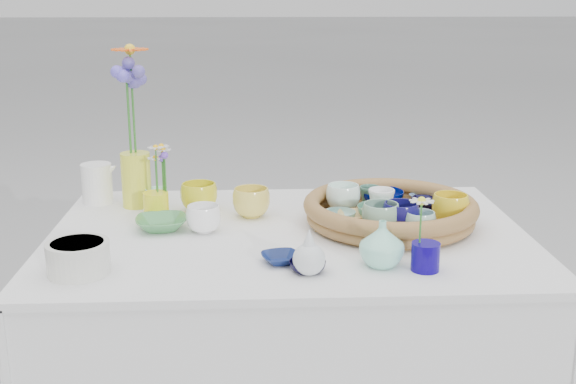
{
  "coord_description": "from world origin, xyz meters",
  "views": [
    {
      "loc": [
        -0.09,
        -1.81,
        1.38
      ],
      "look_at": [
        0.0,
        0.02,
        0.87
      ],
      "focal_mm": 45.0,
      "sensor_mm": 36.0,
      "label": 1
    }
  ],
  "objects": [
    {
      "name": "bud_vase_paleblue",
      "position": [
        0.03,
        -0.3,
        0.82
      ],
      "size": [
        0.07,
        0.07,
        0.11
      ],
      "primitive_type": null,
      "rotation": [
        0.0,
        0.0,
        -0.01
      ],
      "color": "silver",
      "rests_on": "display_table"
    },
    {
      "name": "daisy_cup",
      "position": [
        -0.36,
        0.14,
        0.8
      ],
      "size": [
        0.09,
        0.09,
        0.08
      ],
      "primitive_type": "cylinder",
      "rotation": [
        0.0,
        0.0,
        -0.42
      ],
      "color": "yellow",
      "rests_on": "display_table"
    },
    {
      "name": "fluted_bowl",
      "position": [
        -0.49,
        -0.27,
        0.8
      ],
      "size": [
        0.18,
        0.18,
        0.07
      ],
      "primitive_type": null,
      "rotation": [
        0.0,
        0.0,
        -0.36
      ],
      "color": "silver",
      "rests_on": "display_table"
    },
    {
      "name": "tray_ceramic_9",
      "position": [
        0.29,
        -0.05,
        0.82
      ],
      "size": [
        0.1,
        0.1,
        0.08
      ],
      "primitive_type": "imported",
      "rotation": [
        0.0,
        0.0,
        0.04
      ],
      "color": "#120E52",
      "rests_on": "wicker_tray"
    },
    {
      "name": "loose_ceramic_3",
      "position": [
        -0.22,
        0.01,
        0.8
      ],
      "size": [
        0.11,
        0.11,
        0.07
      ],
      "primitive_type": "imported",
      "rotation": [
        0.0,
        0.0,
        -0.15
      ],
      "color": "white",
      "rests_on": "display_table"
    },
    {
      "name": "tray_ceramic_10",
      "position": [
        0.18,
        0.04,
        0.79
      ],
      "size": [
        0.1,
        0.1,
        0.02
      ],
      "primitive_type": "imported",
      "rotation": [
        0.0,
        0.0,
        -0.09
      ],
      "color": "#F2BD68",
      "rests_on": "wicker_tray"
    },
    {
      "name": "tray_ceramic_4",
      "position": [
        0.23,
        -0.06,
        0.82
      ],
      "size": [
        0.13,
        0.13,
        0.08
      ],
      "primitive_type": "imported",
      "rotation": [
        0.0,
        0.0,
        0.38
      ],
      "color": "#7FAD92",
      "rests_on": "wicker_tray"
    },
    {
      "name": "tray_ceramic_0",
      "position": [
        0.28,
        0.19,
        0.8
      ],
      "size": [
        0.15,
        0.15,
        0.04
      ],
      "primitive_type": "imported",
      "rotation": [
        0.0,
        0.0,
        -0.22
      ],
      "color": "#000A5E",
      "rests_on": "wicker_tray"
    },
    {
      "name": "daisy_posy",
      "position": [
        -0.35,
        0.15,
        0.91
      ],
      "size": [
        0.09,
        0.09,
        0.13
      ],
      "primitive_type": null,
      "rotation": [
        0.0,
        0.0,
        -0.15
      ],
      "color": "silver",
      "rests_on": "daisy_cup"
    },
    {
      "name": "tray_ceramic_5",
      "position": [
        0.14,
        0.04,
        0.8
      ],
      "size": [
        0.11,
        0.11,
        0.03
      ],
      "primitive_type": "imported",
      "rotation": [
        0.0,
        0.0,
        0.39
      ],
      "color": "#89C3BE",
      "rests_on": "wicker_tray"
    },
    {
      "name": "tall_vase_yellow",
      "position": [
        -0.44,
        0.26,
        0.85
      ],
      "size": [
        0.11,
        0.11,
        0.16
      ],
      "primitive_type": "cylinder",
      "rotation": [
        0.0,
        0.0,
        -0.4
      ],
      "color": "yellow",
      "rests_on": "display_table"
    },
    {
      "name": "tray_ceramic_11",
      "position": [
        0.33,
        -0.09,
        0.81
      ],
      "size": [
        0.1,
        0.1,
        0.06
      ],
      "primitive_type": "imported",
      "rotation": [
        0.0,
        0.0,
        0.26
      ],
      "color": "#9BCBBF",
      "rests_on": "wicker_tray"
    },
    {
      "name": "loose_ceramic_1",
      "position": [
        -0.1,
        0.14,
        0.81
      ],
      "size": [
        0.12,
        0.12,
        0.08
      ],
      "primitive_type": "imported",
      "rotation": [
        0.0,
        0.0,
        -0.2
      ],
      "color": "#E4CD51",
      "rests_on": "display_table"
    },
    {
      "name": "tray_ceramic_8",
      "position": [
        0.42,
        0.19,
        0.8
      ],
      "size": [
        0.13,
        0.13,
        0.02
      ],
      "primitive_type": "imported",
      "rotation": [
        0.0,
        0.0,
        0.38
      ],
      "color": "#6F9FDF",
      "rests_on": "wicker_tray"
    },
    {
      "name": "loose_ceramic_6",
      "position": [
        0.03,
        -0.28,
        0.78
      ],
      "size": [
        0.09,
        0.09,
        0.03
      ],
      "primitive_type": "imported",
      "rotation": [
        0.0,
        0.0,
        0.11
      ],
      "color": "black",
      "rests_on": "display_table"
    },
    {
      "name": "bud_vase_cobalt",
      "position": [
        0.3,
        -0.29,
        0.8
      ],
      "size": [
        0.08,
        0.08,
        0.07
      ],
      "primitive_type": "cylinder",
      "rotation": [
        0.0,
        0.0,
        0.21
      ],
      "color": "#0C0069",
      "rests_on": "display_table"
    },
    {
      "name": "loose_ceramic_0",
      "position": [
        -0.25,
        0.2,
        0.81
      ],
      "size": [
        0.12,
        0.12,
        0.08
      ],
      "primitive_type": "imported",
      "rotation": [
        0.0,
        0.0,
        0.15
      ],
      "color": "yellow",
      "rests_on": "display_table"
    },
    {
      "name": "white_pitcher",
      "position": [
        -0.56,
        0.3,
        0.83
      ],
      "size": [
        0.14,
        0.12,
        0.12
      ],
      "primitive_type": null,
      "rotation": [
        0.0,
        0.0,
        0.23
      ],
      "color": "white",
      "rests_on": "display_table"
    },
    {
      "name": "bud_vase_seafoam",
      "position": [
        0.2,
        -0.25,
        0.82
      ],
      "size": [
        0.12,
        0.12,
        0.11
      ],
      "primitive_type": "imported",
      "rotation": [
        0.0,
        0.0,
        -0.19
      ],
      "color": "#93E9CC",
      "rests_on": "display_table"
    },
    {
      "name": "gerbera",
      "position": [
        -0.44,
        0.27,
        1.07
      ],
      "size": [
        0.13,
        0.13,
        0.32
      ],
      "primitive_type": null,
      "rotation": [
        0.0,
        0.0,
        0.1
      ],
      "color": "#FF6018",
      "rests_on": "tall_vase_yellow"
    },
    {
      "name": "tray_ceramic_12",
      "position": [
        0.24,
        0.18,
        0.81
      ],
      "size": [
        0.08,
        0.08,
        0.06
      ],
      "primitive_type": "imported",
      "rotation": [
        0.0,
        0.0,
        -0.33
      ],
      "color": "#416F5B",
      "rests_on": "wicker_tray"
    },
    {
      "name": "tray_ceramic_7",
      "position": [
        0.26,
        0.1,
        0.82
      ],
      "size": [
        0.08,
        0.08,
        0.07
      ],
      "primitive_type": "imported",
      "rotation": [
        0.0,
        0.0,
        -0.17
      ],
      "color": "white",
      "rests_on": "wicker_tray"
    },
    {
      "name": "loose_ceramic_4",
      "position": [
        -0.03,
        -0.22,
        0.78
      ],
      "size": [
        0.11,
        0.11,
        0.02
      ],
      "primitive_type": "imported",
      "rotation": [
        0.0,
        0.0,
        0.24
      ],
      "color": "navy",
      "rests_on": "display_table"
    },
    {
      "name": "tray_ceramic_3",
      "position": [
        0.25,
        0.05,
        0.8
      ],
      "size": [
        0.14,
        0.14,
        0.04
      ],
      "primitive_type": "imported",
      "rotation": [
        0.0,
        0.0,
        0.16
      ],
      "color": "#51977A",
      "rests_on": "wicker_tray"
    },
    {
      "name": "loose_ceramic_5",
      "position": [
        -0.38,
        0.24,
        0.8
      ],
      "size": [
        0.07,
        0.07,
        0.06
      ],
      "primitive_type": "imported",
      "rotation": [
        0.0,
        0.0,
        -0.05
      ],
      "color": "silver",
      "rests_on": "display_table"
    },
    {
      "name": "wicker_tray",
      "position": [
        0.28,
        0.05,
        0.8
      ],
      "size": [
        0.47,
        0.47,
        0.08
      ],
      "primitive_type": null,
      "color": "brown",
      "rests_on": "display_table"
    },
    {
      "name": "loose_ceramic_2",
      "position": [
        -0.34,
        0.04,
        0.78
      ],
      "size": [
        0.15,
        0.15,
        0.03
      ],
      "primitive_type": "imported",
      "rotation": [
        0.0,
        0.0,
        0.12
      ],
      "color": "#468C4F",
      "rests_on": "display_table"
    },
    {
      "name": "tray_ceramic_2",
      "position": [
        0.43,
        0.01,
        0.82
      ],
      "size": [
        0.12,
        0.12,
        0.08
      ],
      "primitive_type": "imported",
      "rotation": [
        0.0,
        0.0,
        0.32
      ],
      "color": "yellow",
      "rests_on": "wicker_tray"
    },
    {
      "name": "single_daisy",
      "position": [
        0.29,
        -0.28,
        0.88
      ],
      "size": [
        0.08,
        0.08,
        0.12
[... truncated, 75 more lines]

